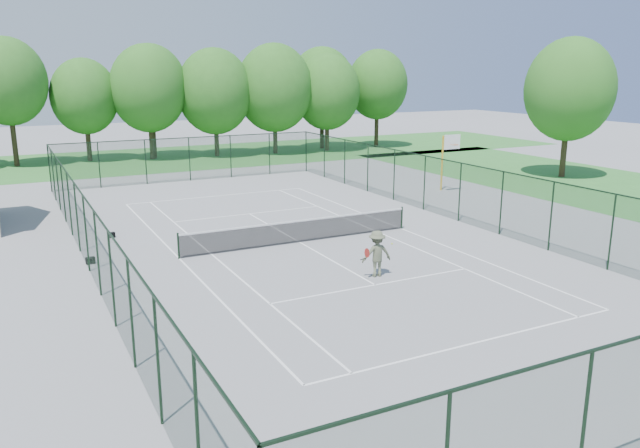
{
  "coord_description": "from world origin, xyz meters",
  "views": [
    {
      "loc": [
        -11.46,
        -24.51,
        7.6
      ],
      "look_at": [
        0.0,
        -2.0,
        1.3
      ],
      "focal_mm": 35.0,
      "sensor_mm": 36.0,
      "label": 1
    }
  ],
  "objects_px": {
    "tennis_net": "(300,230)",
    "basketball_goal": "(448,151)",
    "sports_bag_a": "(90,261)",
    "tennis_player": "(377,254)"
  },
  "relations": [
    {
      "from": "tennis_net",
      "to": "basketball_goal",
      "type": "xyz_separation_m",
      "value": [
        13.42,
        6.67,
        1.99
      ]
    },
    {
      "from": "sports_bag_a",
      "to": "tennis_player",
      "type": "xyz_separation_m",
      "value": [
        9.41,
        -6.49,
        0.74
      ]
    },
    {
      "from": "basketball_goal",
      "to": "sports_bag_a",
      "type": "relative_size",
      "value": 10.55
    },
    {
      "from": "sports_bag_a",
      "to": "tennis_player",
      "type": "height_order",
      "value": "tennis_player"
    },
    {
      "from": "tennis_net",
      "to": "tennis_player",
      "type": "height_order",
      "value": "tennis_player"
    },
    {
      "from": "basketball_goal",
      "to": "tennis_net",
      "type": "bearing_deg",
      "value": -153.58
    },
    {
      "from": "tennis_net",
      "to": "sports_bag_a",
      "type": "bearing_deg",
      "value": 173.96
    },
    {
      "from": "sports_bag_a",
      "to": "tennis_player",
      "type": "bearing_deg",
      "value": -41.02
    },
    {
      "from": "tennis_net",
      "to": "basketball_goal",
      "type": "distance_m",
      "value": 15.12
    },
    {
      "from": "tennis_net",
      "to": "sports_bag_a",
      "type": "xyz_separation_m",
      "value": [
        -8.84,
        0.94,
        -0.44
      ]
    }
  ]
}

